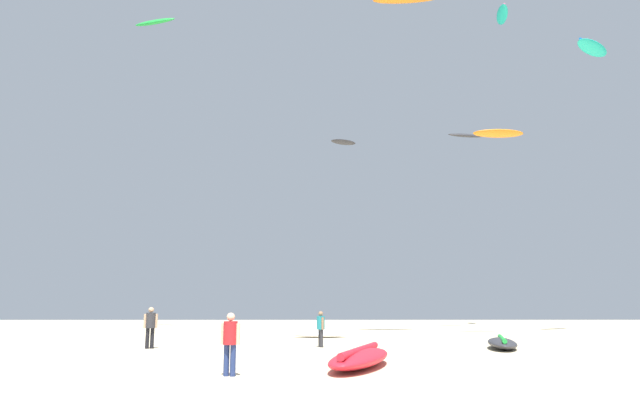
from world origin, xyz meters
TOP-DOWN VIEW (x-y plane):
  - ground_plane at (0.00, 0.00)m, footprint 120.00×120.00m
  - person_foreground at (-2.53, 4.69)m, footprint 0.54×0.38m
  - person_midground at (0.00, 14.96)m, footprint 0.36×0.50m
  - person_left at (-7.50, 14.19)m, footprint 0.56×0.40m
  - kite_grounded_near at (0.03, 22.27)m, footprint 3.41×1.42m
  - kite_grounded_mid at (7.91, 14.01)m, footprint 2.34×4.51m
  - kite_grounded_far at (1.14, 6.70)m, footprint 2.91×5.36m
  - kite_aloft_0 at (12.24, 33.75)m, footprint 3.17×1.50m
  - kite_aloft_1 at (2.04, 33.85)m, footprint 2.33×1.52m
  - kite_aloft_2 at (16.59, 35.51)m, footprint 1.70×3.69m
  - kite_aloft_3 at (11.90, 24.65)m, footprint 3.43×1.13m
  - kite_aloft_4 at (-13.66, 32.01)m, footprint 3.85×2.12m
  - kite_aloft_5 at (19.16, 25.49)m, footprint 3.66×3.21m

SIDE VIEW (x-z plane):
  - ground_plane at x=0.00m, z-range 0.00..0.00m
  - kite_grounded_near at x=0.03m, z-range -0.01..0.40m
  - kite_grounded_mid at x=7.91m, z-range -0.03..0.53m
  - kite_grounded_far at x=1.14m, z-range -0.02..0.62m
  - person_midground at x=0.00m, z-range 0.13..1.73m
  - person_foreground at x=-2.53m, z-range 0.14..1.82m
  - person_left at x=-7.50m, z-range 0.15..1.94m
  - kite_aloft_3 at x=11.90m, z-range 12.85..13.41m
  - kite_aloft_1 at x=2.04m, z-range 15.04..15.51m
  - kite_aloft_0 at x=12.24m, z-range 15.56..16.11m
  - kite_aloft_5 at x=19.16m, z-range 19.29..20.02m
  - kite_aloft_4 at x=-13.66m, z-range 24.59..25.50m
  - kite_aloft_2 at x=16.59m, z-range 27.34..28.20m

